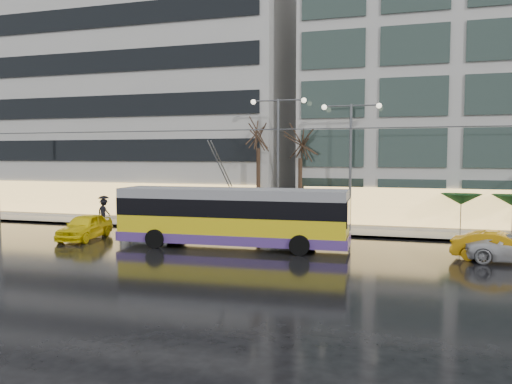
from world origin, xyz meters
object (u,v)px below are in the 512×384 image
at_px(trolleybus, 232,219).
at_px(bus_shelter, 145,199).
at_px(street_lamp_near, 278,145).
at_px(taxi_a, 85,227).

relative_size(trolleybus, bus_shelter, 3.15).
bearing_deg(trolleybus, street_lamp_near, 82.89).
distance_m(street_lamp_near, taxi_a, 13.89).
xyz_separation_m(trolleybus, street_lamp_near, (0.91, 7.26, 4.34)).
bearing_deg(street_lamp_near, trolleybus, -97.11).
bearing_deg(bus_shelter, taxi_a, -92.19).
distance_m(bus_shelter, taxi_a, 7.22).
bearing_deg(trolleybus, taxi_a, 179.85).
distance_m(bus_shelter, street_lamp_near, 11.14).
bearing_deg(bus_shelter, street_lamp_near, 0.63).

